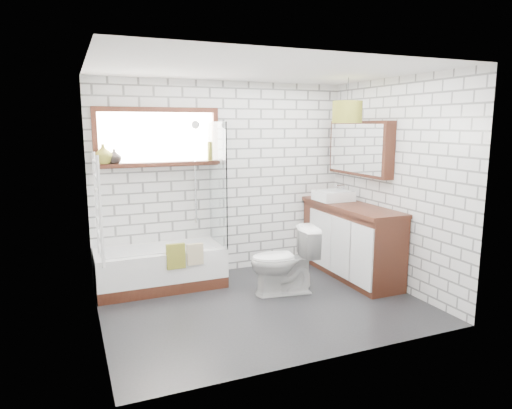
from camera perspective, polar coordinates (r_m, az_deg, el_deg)
name	(u,v)px	position (r m, az deg, el deg)	size (l,w,h in m)	color
floor	(263,305)	(5.15, 0.92, -12.40)	(3.40, 2.60, 0.01)	black
ceiling	(264,69)	(4.79, 1.01, 16.57)	(3.40, 2.60, 0.01)	white
wall_back	(224,179)	(6.02, -4.02, 3.24)	(3.40, 0.01, 2.50)	white
wall_front	(329,215)	(3.67, 9.15, -1.25)	(3.40, 0.01, 2.50)	white
wall_left	(93,203)	(4.42, -19.72, 0.20)	(0.01, 2.60, 2.50)	white
wall_right	(394,184)	(5.71, 16.87, 2.46)	(0.01, 2.60, 2.50)	white
window	(158,137)	(5.72, -12.12, 8.21)	(1.52, 0.16, 0.68)	black
towel_radiator	(98,208)	(4.43, -19.11, -0.40)	(0.06, 0.52, 1.00)	white
mirror_cabinet	(360,148)	(6.09, 12.84, 6.87)	(0.16, 1.20, 0.70)	black
shower_riser	(195,173)	(5.85, -7.61, 3.97)	(0.02, 0.02, 1.30)	silver
bathtub	(161,268)	(5.68, -11.84, -7.76)	(1.51, 0.67, 0.49)	white
shower_screen	(217,183)	(5.64, -4.86, 2.65)	(0.02, 0.72, 1.50)	white
towel_green	(176,256)	(5.33, -9.99, -6.39)	(0.21, 0.06, 0.29)	olive
towel_beige	(195,254)	(5.38, -7.64, -6.17)	(0.19, 0.05, 0.25)	#C0B385
vanity	(350,240)	(6.05, 11.72, -4.39)	(0.53, 1.66, 0.95)	black
basin	(333,196)	(6.19, 9.64, 1.11)	(0.45, 0.40, 0.13)	white
tap	(344,191)	(6.27, 10.90, 1.71)	(0.03, 0.03, 0.15)	silver
toilet	(284,261)	(5.34, 3.49, -7.03)	(0.77, 0.44, 0.79)	white
vase_olive	(103,156)	(5.62, -18.54, 5.80)	(0.22, 0.22, 0.23)	olive
vase_dark	(114,158)	(5.63, -17.28, 5.57)	(0.16, 0.16, 0.17)	black
bottle	(211,153)	(5.86, -5.69, 6.46)	(0.08, 0.08, 0.24)	olive
pendant	(347,112)	(5.64, 11.34, 11.27)	(0.35, 0.35, 0.26)	olive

